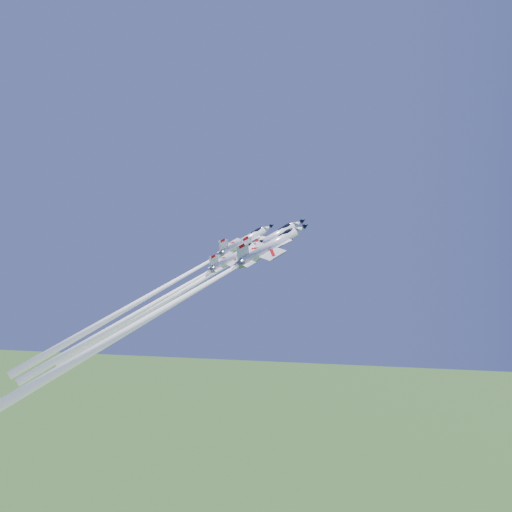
% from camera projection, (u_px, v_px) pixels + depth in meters
% --- Properties ---
extents(jet_lead, '(35.92, 31.24, 39.87)m').
position_uv_depth(jet_lead, '(198.00, 282.00, 119.66)').
color(jet_lead, white).
extents(jet_left, '(36.81, 32.38, 44.73)m').
position_uv_depth(jet_left, '(160.00, 289.00, 122.29)').
color(jet_left, white).
extents(jet_right, '(39.58, 34.58, 45.55)m').
position_uv_depth(jet_right, '(178.00, 300.00, 109.48)').
color(jet_right, white).
extents(jet_slot, '(32.09, 28.16, 38.20)m').
position_uv_depth(jet_slot, '(158.00, 301.00, 113.82)').
color(jet_slot, white).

